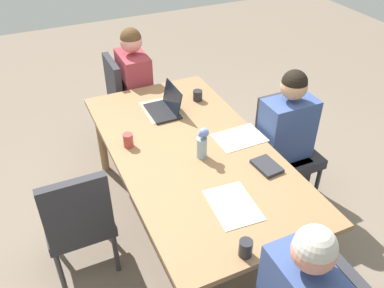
% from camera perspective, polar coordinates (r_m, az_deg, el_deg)
% --- Properties ---
extents(ground_plane, '(10.00, 10.00, 0.00)m').
position_cam_1_polar(ground_plane, '(3.40, -0.00, -10.67)').
color(ground_plane, '#756656').
extents(dining_table, '(2.08, 1.08, 0.73)m').
position_cam_1_polar(dining_table, '(2.95, -0.00, -1.85)').
color(dining_table, olive).
rests_on(dining_table, ground_plane).
extents(chair_far_left_near, '(0.44, 0.44, 0.90)m').
position_cam_1_polar(chair_far_left_near, '(3.45, 12.73, 0.15)').
color(chair_far_left_near, '#2D2D33').
rests_on(chair_far_left_near, ground_plane).
extents(person_far_left_near, '(0.36, 0.40, 1.19)m').
position_cam_1_polar(person_far_left_near, '(3.36, 12.68, -0.40)').
color(person_far_left_near, '#2D2D33').
rests_on(person_far_left_near, ground_plane).
extents(chair_head_left_left_far, '(0.44, 0.44, 0.90)m').
position_cam_1_polar(chair_head_left_left_far, '(4.07, -9.05, 6.54)').
color(chair_head_left_left_far, '#2D2D33').
rests_on(chair_head_left_left_far, ground_plane).
extents(person_head_left_left_far, '(0.40, 0.36, 1.19)m').
position_cam_1_polar(person_head_left_left_far, '(4.03, -7.81, 6.74)').
color(person_head_left_left_far, '#2D2D33').
rests_on(person_head_left_left_far, ground_plane).
extents(chair_near_right_near, '(0.44, 0.44, 0.90)m').
position_cam_1_polar(chair_near_right_near, '(2.83, -15.61, -9.88)').
color(chair_near_right_near, '#2D2D33').
rests_on(chair_near_right_near, ground_plane).
extents(flower_vase, '(0.09, 0.09, 0.25)m').
position_cam_1_polar(flower_vase, '(2.78, 1.45, 0.27)').
color(flower_vase, '#8EA8B7').
rests_on(flower_vase, dining_table).
extents(placemat_far_left_near, '(0.27, 0.37, 0.00)m').
position_cam_1_polar(placemat_far_left_near, '(3.05, 6.59, 0.87)').
color(placemat_far_left_near, beige).
rests_on(placemat_far_left_near, dining_table).
extents(placemat_head_right_left_mid, '(0.38, 0.28, 0.00)m').
position_cam_1_polar(placemat_head_right_left_mid, '(2.50, 5.71, -8.43)').
color(placemat_head_right_left_mid, beige).
rests_on(placemat_head_right_left_mid, dining_table).
extents(placemat_head_left_left_far, '(0.37, 0.27, 0.00)m').
position_cam_1_polar(placemat_head_left_left_far, '(3.37, -4.37, 4.75)').
color(placemat_head_left_left_far, beige).
rests_on(placemat_head_left_left_far, dining_table).
extents(laptop_head_left_left_far, '(0.32, 0.22, 0.21)m').
position_cam_1_polar(laptop_head_left_left_far, '(3.33, -3.70, 5.16)').
color(laptop_head_left_left_far, black).
rests_on(laptop_head_left_left_far, dining_table).
extents(coffee_mug_near_left, '(0.07, 0.07, 0.10)m').
position_cam_1_polar(coffee_mug_near_left, '(2.22, 7.46, -14.16)').
color(coffee_mug_near_left, '#232328').
rests_on(coffee_mug_near_left, dining_table).
extents(coffee_mug_near_right, '(0.07, 0.07, 0.10)m').
position_cam_1_polar(coffee_mug_near_right, '(2.95, -8.85, 0.52)').
color(coffee_mug_near_right, '#AD3D38').
rests_on(coffee_mug_near_right, dining_table).
extents(coffee_mug_centre_left, '(0.08, 0.08, 0.09)m').
position_cam_1_polar(coffee_mug_centre_left, '(3.48, 0.80, 6.76)').
color(coffee_mug_centre_left, '#232328').
rests_on(coffee_mug_centre_left, dining_table).
extents(book_red_cover, '(0.21, 0.16, 0.03)m').
position_cam_1_polar(book_red_cover, '(2.79, 10.36, -3.04)').
color(book_red_cover, '#28282D').
rests_on(book_red_cover, dining_table).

